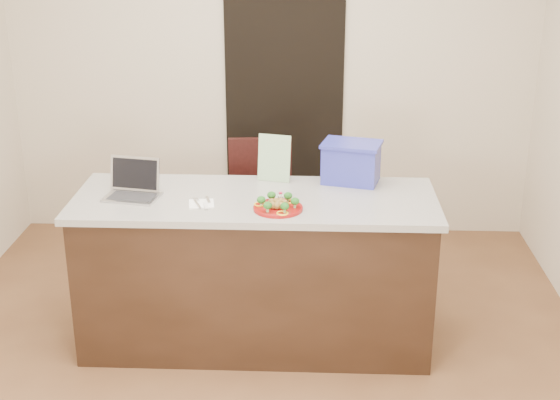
{
  "coord_description": "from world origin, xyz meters",
  "views": [
    {
      "loc": [
        0.32,
        -3.86,
        2.47
      ],
      "look_at": [
        0.14,
        0.2,
        0.92
      ],
      "focal_mm": 50.0,
      "sensor_mm": 36.0,
      "label": 1
    }
  ],
  "objects_px": {
    "yogurt_bottle": "(281,199)",
    "laptop": "(133,186)",
    "island": "(256,270)",
    "blue_box": "(351,162)",
    "plate": "(278,208)",
    "napkin": "(201,204)",
    "chair": "(259,201)"
  },
  "relations": [
    {
      "from": "napkin",
      "to": "laptop",
      "type": "relative_size",
      "value": 0.41
    },
    {
      "from": "chair",
      "to": "napkin",
      "type": "bearing_deg",
      "value": -109.38
    },
    {
      "from": "napkin",
      "to": "chair",
      "type": "xyz_separation_m",
      "value": [
        0.25,
        1.0,
        -0.37
      ]
    },
    {
      "from": "plate",
      "to": "chair",
      "type": "distance_m",
      "value": 1.15
    },
    {
      "from": "laptop",
      "to": "blue_box",
      "type": "height_order",
      "value": "blue_box"
    },
    {
      "from": "island",
      "to": "blue_box",
      "type": "xyz_separation_m",
      "value": [
        0.55,
        0.29,
        0.58
      ]
    },
    {
      "from": "laptop",
      "to": "blue_box",
      "type": "bearing_deg",
      "value": 23.35
    },
    {
      "from": "laptop",
      "to": "chair",
      "type": "bearing_deg",
      "value": 63.79
    },
    {
      "from": "island",
      "to": "yogurt_bottle",
      "type": "bearing_deg",
      "value": -29.32
    },
    {
      "from": "island",
      "to": "chair",
      "type": "height_order",
      "value": "chair"
    },
    {
      "from": "blue_box",
      "to": "chair",
      "type": "bearing_deg",
      "value": 148.73
    },
    {
      "from": "island",
      "to": "plate",
      "type": "bearing_deg",
      "value": -52.95
    },
    {
      "from": "island",
      "to": "blue_box",
      "type": "distance_m",
      "value": 0.85
    },
    {
      "from": "plate",
      "to": "napkin",
      "type": "xyz_separation_m",
      "value": [
        -0.43,
        0.07,
        -0.01
      ]
    },
    {
      "from": "plate",
      "to": "blue_box",
      "type": "relative_size",
      "value": 0.7
    },
    {
      "from": "blue_box",
      "to": "island",
      "type": "bearing_deg",
      "value": -138.35
    },
    {
      "from": "plate",
      "to": "yogurt_bottle",
      "type": "distance_m",
      "value": 0.1
    },
    {
      "from": "yogurt_bottle",
      "to": "laptop",
      "type": "height_order",
      "value": "laptop"
    },
    {
      "from": "plate",
      "to": "blue_box",
      "type": "height_order",
      "value": "blue_box"
    },
    {
      "from": "island",
      "to": "yogurt_bottle",
      "type": "distance_m",
      "value": 0.51
    },
    {
      "from": "napkin",
      "to": "chair",
      "type": "relative_size",
      "value": 0.14
    },
    {
      "from": "plate",
      "to": "laptop",
      "type": "xyz_separation_m",
      "value": [
        -0.83,
        0.19,
        0.05
      ]
    },
    {
      "from": "island",
      "to": "napkin",
      "type": "distance_m",
      "value": 0.56
    },
    {
      "from": "napkin",
      "to": "laptop",
      "type": "height_order",
      "value": "laptop"
    },
    {
      "from": "blue_box",
      "to": "laptop",
      "type": "bearing_deg",
      "value": -153.11
    },
    {
      "from": "yogurt_bottle",
      "to": "blue_box",
      "type": "height_order",
      "value": "blue_box"
    },
    {
      "from": "plate",
      "to": "yogurt_bottle",
      "type": "height_order",
      "value": "yogurt_bottle"
    },
    {
      "from": "yogurt_bottle",
      "to": "laptop",
      "type": "relative_size",
      "value": 0.19
    },
    {
      "from": "blue_box",
      "to": "chair",
      "type": "relative_size",
      "value": 0.4
    },
    {
      "from": "plate",
      "to": "island",
      "type": "bearing_deg",
      "value": 127.05
    },
    {
      "from": "napkin",
      "to": "blue_box",
      "type": "distance_m",
      "value": 0.94
    },
    {
      "from": "chair",
      "to": "island",
      "type": "bearing_deg",
      "value": -92.92
    }
  ]
}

